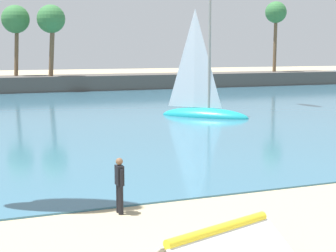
# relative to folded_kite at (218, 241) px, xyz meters

# --- Properties ---
(sea) EXTENTS (220.00, 89.39, 0.06)m
(sea) POSITION_rel_folded_kite_xyz_m (0.92, 50.03, -0.59)
(sea) COLOR #386B84
(sea) RESTS_ON ground
(folded_kite) EXTENTS (3.66, 2.97, 0.95)m
(folded_kite) POSITION_rel_folded_kite_xyz_m (0.00, 0.00, 0.00)
(folded_kite) COLOR white
(folded_kite) RESTS_ON ground
(person_at_waterline) EXTENTS (0.21, 0.55, 1.67)m
(person_at_waterline) POSITION_rel_folded_kite_xyz_m (-0.75, 4.77, 0.28)
(person_at_waterline) COLOR black
(person_at_waterline) RESTS_ON ground
(sailboat_near_shore) EXTENTS (5.82, 6.18, 9.47)m
(sailboat_near_shore) POSITION_rel_folded_kite_xyz_m (11.82, 24.89, 0.30)
(sailboat_near_shore) COLOR teal
(sailboat_near_shore) RESTS_ON sea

